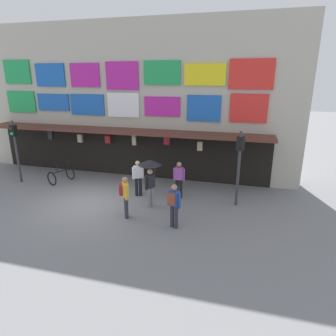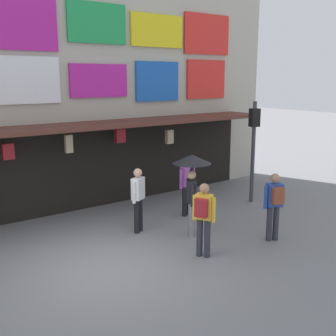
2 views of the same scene
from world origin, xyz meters
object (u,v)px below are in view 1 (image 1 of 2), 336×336
object	(u,v)px
bicycle_parked	(61,175)
pedestrian_in_green	(125,194)
traffic_light_near	(15,142)
pedestrian_in_yellow	(174,203)
pedestrian_in_black	(179,178)
pedestrian_in_purple	(138,176)
traffic_light_far	(239,157)
pedestrian_with_umbrella	(150,170)

from	to	relation	value
bicycle_parked	pedestrian_in_green	distance (m)	5.57
traffic_light_near	pedestrian_in_yellow	world-z (taller)	traffic_light_near
pedestrian_in_yellow	pedestrian_in_black	bearing A→B (deg)	99.35
pedestrian_in_purple	pedestrian_in_black	size ratio (longest dim) A/B	1.00
pedestrian_in_purple	pedestrian_in_yellow	xyz separation A→B (m)	(2.30, -2.48, 0.04)
traffic_light_far	bicycle_parked	world-z (taller)	traffic_light_far
pedestrian_in_green	pedestrian_with_umbrella	size ratio (longest dim) A/B	0.81
traffic_light_near	bicycle_parked	xyz separation A→B (m)	(2.10, 0.50, -1.75)
pedestrian_with_umbrella	pedestrian_in_black	world-z (taller)	pedestrian_with_umbrella
pedestrian_with_umbrella	traffic_light_near	bearing A→B (deg)	171.45
pedestrian_in_purple	bicycle_parked	bearing A→B (deg)	172.19
pedestrian_in_green	pedestrian_in_yellow	distance (m)	2.03
traffic_light_near	pedestrian_in_yellow	bearing A→B (deg)	-16.28
pedestrian_in_purple	pedestrian_with_umbrella	size ratio (longest dim) A/B	0.81
bicycle_parked	pedestrian_in_yellow	world-z (taller)	pedestrian_in_yellow
bicycle_parked	pedestrian_in_purple	xyz separation A→B (m)	(4.49, -0.62, 0.55)
traffic_light_near	pedestrian_with_umbrella	distance (m)	7.62
traffic_light_near	bicycle_parked	distance (m)	2.77
pedestrian_in_green	pedestrian_with_umbrella	bearing A→B (deg)	61.57
bicycle_parked	pedestrian_in_purple	bearing A→B (deg)	-7.81
pedestrian_in_yellow	traffic_light_near	bearing A→B (deg)	163.72
bicycle_parked	pedestrian_with_umbrella	world-z (taller)	pedestrian_with_umbrella
traffic_light_near	pedestrian_in_yellow	size ratio (longest dim) A/B	1.90
pedestrian_in_purple	pedestrian_in_black	distance (m)	1.86
bicycle_parked	pedestrian_with_umbrella	distance (m)	5.79
pedestrian_with_umbrella	pedestrian_in_black	distance (m)	1.73
pedestrian_in_green	pedestrian_in_black	bearing A→B (deg)	57.66
traffic_light_near	pedestrian_in_black	distance (m)	8.52
traffic_light_far	pedestrian_in_yellow	size ratio (longest dim) A/B	1.90
bicycle_parked	pedestrian_in_black	xyz separation A→B (m)	(6.34, -0.34, 0.55)
pedestrian_in_green	pedestrian_in_yellow	size ratio (longest dim) A/B	1.00
traffic_light_near	pedestrian_in_purple	xyz separation A→B (m)	(6.59, -0.12, -1.19)
pedestrian_in_purple	pedestrian_in_yellow	world-z (taller)	same
traffic_light_far	pedestrian_with_umbrella	world-z (taller)	traffic_light_far
pedestrian_with_umbrella	pedestrian_in_black	size ratio (longest dim) A/B	1.24
traffic_light_far	traffic_light_near	bearing A→B (deg)	-179.90
traffic_light_far	pedestrian_in_black	world-z (taller)	traffic_light_far
bicycle_parked	pedestrian_in_purple	size ratio (longest dim) A/B	0.79
pedestrian_in_green	pedestrian_in_black	size ratio (longest dim) A/B	1.00
traffic_light_near	pedestrian_in_black	xyz separation A→B (m)	(8.43, 0.16, -1.19)
pedestrian_with_umbrella	traffic_light_far	bearing A→B (deg)	18.29
traffic_light_near	pedestrian_in_black	bearing A→B (deg)	1.06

